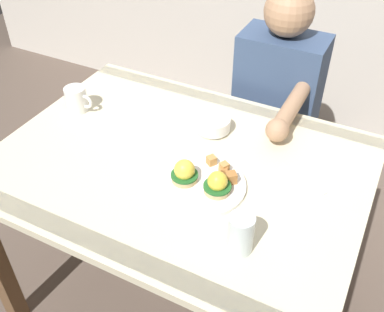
{
  "coord_description": "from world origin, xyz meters",
  "views": [
    {
      "loc": [
        0.55,
        -0.98,
        1.69
      ],
      "look_at": [
        0.05,
        0.0,
        0.78
      ],
      "focal_mm": 42.0,
      "sensor_mm": 36.0,
      "label": 1
    }
  ],
  "objects_px": {
    "eggs_benedict_plate": "(202,181)",
    "water_glass_near": "(241,236)",
    "fruit_bowl": "(213,125)",
    "fork": "(308,182)",
    "coffee_mug": "(77,99)",
    "diner_person": "(275,105)",
    "dining_table": "(179,185)"
  },
  "relations": [
    {
      "from": "fork",
      "to": "diner_person",
      "type": "height_order",
      "value": "diner_person"
    },
    {
      "from": "diner_person",
      "to": "fork",
      "type": "bearing_deg",
      "value": -61.96
    },
    {
      "from": "coffee_mug",
      "to": "fork",
      "type": "relative_size",
      "value": 0.76
    },
    {
      "from": "fork",
      "to": "fruit_bowl",
      "type": "bearing_deg",
      "value": 163.7
    },
    {
      "from": "eggs_benedict_plate",
      "to": "water_glass_near",
      "type": "relative_size",
      "value": 2.28
    },
    {
      "from": "dining_table",
      "to": "diner_person",
      "type": "distance_m",
      "value": 0.62
    },
    {
      "from": "diner_person",
      "to": "eggs_benedict_plate",
      "type": "bearing_deg",
      "value": -91.13
    },
    {
      "from": "dining_table",
      "to": "eggs_benedict_plate",
      "type": "xyz_separation_m",
      "value": [
        0.12,
        -0.08,
        0.13
      ]
    },
    {
      "from": "fruit_bowl",
      "to": "coffee_mug",
      "type": "distance_m",
      "value": 0.52
    },
    {
      "from": "eggs_benedict_plate",
      "to": "water_glass_near",
      "type": "distance_m",
      "value": 0.26
    },
    {
      "from": "dining_table",
      "to": "coffee_mug",
      "type": "relative_size",
      "value": 10.76
    },
    {
      "from": "dining_table",
      "to": "coffee_mug",
      "type": "distance_m",
      "value": 0.51
    },
    {
      "from": "coffee_mug",
      "to": "fork",
      "type": "height_order",
      "value": "coffee_mug"
    },
    {
      "from": "water_glass_near",
      "to": "fork",
      "type": "bearing_deg",
      "value": 74.66
    },
    {
      "from": "eggs_benedict_plate",
      "to": "coffee_mug",
      "type": "distance_m",
      "value": 0.63
    },
    {
      "from": "fruit_bowl",
      "to": "coffee_mug",
      "type": "bearing_deg",
      "value": -167.92
    },
    {
      "from": "fruit_bowl",
      "to": "water_glass_near",
      "type": "height_order",
      "value": "water_glass_near"
    },
    {
      "from": "eggs_benedict_plate",
      "to": "fruit_bowl",
      "type": "bearing_deg",
      "value": 108.29
    },
    {
      "from": "fruit_bowl",
      "to": "water_glass_near",
      "type": "distance_m",
      "value": 0.53
    },
    {
      "from": "diner_person",
      "to": "water_glass_near",
      "type": "bearing_deg",
      "value": -78.03
    },
    {
      "from": "dining_table",
      "to": "fruit_bowl",
      "type": "bearing_deg",
      "value": 81.5
    },
    {
      "from": "eggs_benedict_plate",
      "to": "fork",
      "type": "height_order",
      "value": "eggs_benedict_plate"
    },
    {
      "from": "fruit_bowl",
      "to": "diner_person",
      "type": "bearing_deg",
      "value": 75.24
    },
    {
      "from": "diner_person",
      "to": "coffee_mug",
      "type": "bearing_deg",
      "value": -140.5
    },
    {
      "from": "coffee_mug",
      "to": "eggs_benedict_plate",
      "type": "bearing_deg",
      "value": -15.58
    },
    {
      "from": "dining_table",
      "to": "fruit_bowl",
      "type": "relative_size",
      "value": 10.0
    },
    {
      "from": "eggs_benedict_plate",
      "to": "coffee_mug",
      "type": "bearing_deg",
      "value": 164.42
    },
    {
      "from": "fruit_bowl",
      "to": "coffee_mug",
      "type": "xyz_separation_m",
      "value": [
        -0.51,
        -0.11,
        0.02
      ]
    },
    {
      "from": "fruit_bowl",
      "to": "fork",
      "type": "xyz_separation_m",
      "value": [
        0.38,
        -0.11,
        -0.03
      ]
    },
    {
      "from": "fruit_bowl",
      "to": "coffee_mug",
      "type": "relative_size",
      "value": 1.08
    },
    {
      "from": "fork",
      "to": "diner_person",
      "type": "relative_size",
      "value": 0.13
    },
    {
      "from": "fruit_bowl",
      "to": "water_glass_near",
      "type": "xyz_separation_m",
      "value": [
        0.28,
        -0.45,
        0.02
      ]
    }
  ]
}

